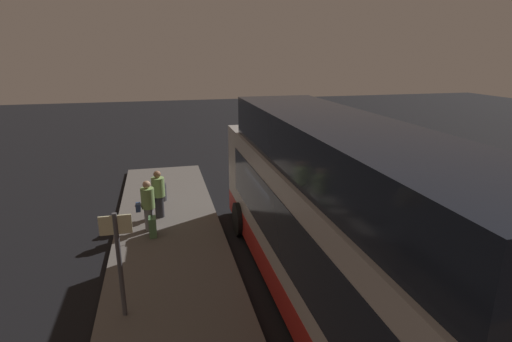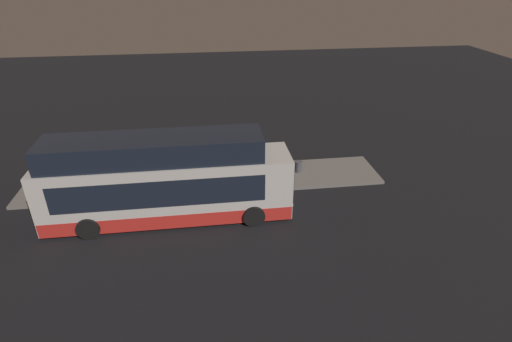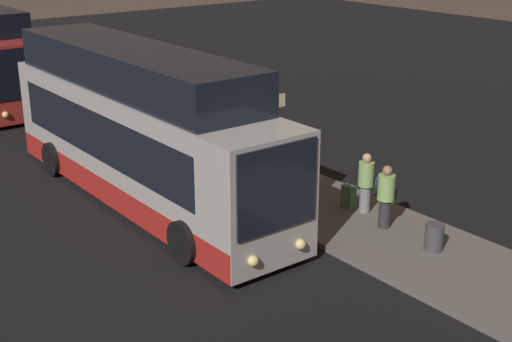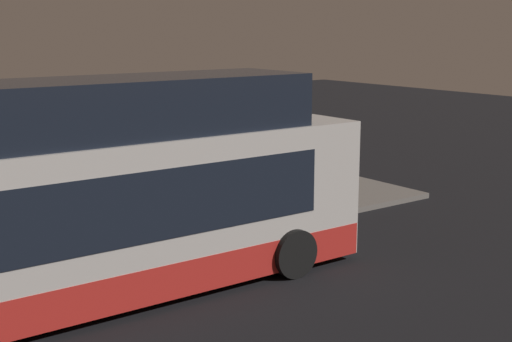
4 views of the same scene
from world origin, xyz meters
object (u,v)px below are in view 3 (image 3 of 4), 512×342
object	(u,v)px
trash_bin	(434,237)
bus_lead	(141,135)
sign_post	(277,121)
passenger_boarding	(386,195)
passenger_waiting	(366,181)
suitcase	(348,196)

from	to	relation	value
trash_bin	bus_lead	bearing A→B (deg)	-153.78
sign_post	trash_bin	distance (m)	7.00
passenger_boarding	passenger_waiting	bearing A→B (deg)	141.45
bus_lead	passenger_waiting	xyz separation A→B (m)	(4.69, 3.98, -0.88)
passenger_waiting	trash_bin	distance (m)	2.68
bus_lead	sign_post	xyz separation A→B (m)	(0.43, 4.44, -0.30)
passenger_waiting	trash_bin	xyz separation A→B (m)	(2.59, -0.40, -0.54)
suitcase	passenger_waiting	bearing A→B (deg)	13.00
sign_post	trash_bin	bearing A→B (deg)	-7.12
bus_lead	passenger_boarding	distance (m)	6.81
bus_lead	suitcase	xyz separation A→B (m)	(4.19, 3.87, -1.43)
bus_lead	passenger_boarding	xyz separation A→B (m)	(5.68, 3.66, -0.88)
bus_lead	trash_bin	size ratio (longest dim) A/B	17.96
bus_lead	passenger_boarding	bearing A→B (deg)	32.79
bus_lead	sign_post	distance (m)	4.48
bus_lead	trash_bin	xyz separation A→B (m)	(7.29, 3.59, -1.42)
passenger_boarding	suitcase	distance (m)	1.60
passenger_waiting	bus_lead	bearing A→B (deg)	-140.31
suitcase	sign_post	distance (m)	3.97
passenger_boarding	sign_post	size ratio (longest dim) A/B	0.70
bus_lead	trash_bin	bearing A→B (deg)	26.22
suitcase	trash_bin	bearing A→B (deg)	-5.16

